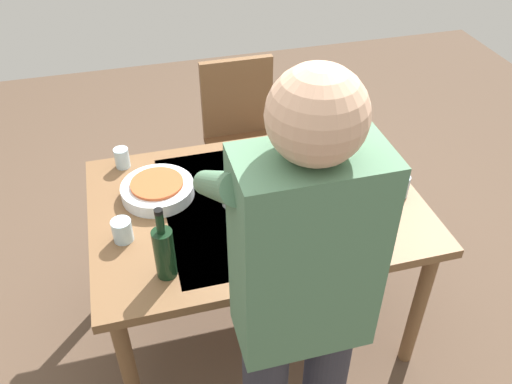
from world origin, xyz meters
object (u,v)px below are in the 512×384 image
dining_table (256,216)px  water_cup_far_right (401,186)px  wine_bottle (164,251)px  wine_glass_left (275,148)px  dinner_plate_near (328,187)px  water_cup_far_left (122,230)px  water_cup_near_right (122,158)px  person_server (299,305)px  serving_bowl_pasta (158,189)px  chair_near (242,132)px  water_cup_near_left (231,196)px

dining_table → water_cup_far_right: water_cup_far_right is taller
wine_bottle → wine_glass_left: wine_bottle is taller
water_cup_far_right → dinner_plate_near: bearing=-23.7°
wine_bottle → water_cup_far_left: bearing=-58.3°
water_cup_near_right → water_cup_far_right: bearing=155.2°
dining_table → person_server: 0.80m
wine_bottle → serving_bowl_pasta: bearing=-92.9°
person_server → wine_bottle: bearing=-52.2°
water_cup_far_right → water_cup_near_right: bearing=-24.8°
water_cup_far_left → wine_glass_left: bearing=-156.8°
dinner_plate_near → water_cup_far_left: bearing=6.1°
water_cup_near_right → person_server: bearing=111.1°
dining_table → chair_near: size_ratio=1.47×
person_server → water_cup_far_left: bearing=-54.2°
serving_bowl_pasta → chair_near: bearing=-126.7°
dining_table → water_cup_far_left: (0.54, 0.09, 0.12)m
person_server → water_cup_near_left: person_server is taller
wine_bottle → water_cup_near_right: 0.71m
chair_near → water_cup_far_left: 1.19m
wine_bottle → wine_glass_left: 0.75m
wine_glass_left → water_cup_near_left: (0.24, 0.20, -0.06)m
water_cup_near_right → serving_bowl_pasta: water_cup_near_right is taller
water_cup_far_left → water_cup_far_right: (-1.13, 0.03, 0.00)m
wine_glass_left → water_cup_near_right: 0.68m
serving_bowl_pasta → wine_bottle: bearing=87.1°
water_cup_near_right → dinner_plate_near: size_ratio=0.40×
water_cup_far_right → serving_bowl_pasta: (0.97, -0.26, -0.01)m
chair_near → water_cup_far_left: (0.69, 0.94, 0.25)m
dining_table → water_cup_far_left: 0.56m
person_server → wine_glass_left: bearing=-102.7°
wine_bottle → serving_bowl_pasta: wine_bottle is taller
water_cup_far_right → water_cup_far_left: bearing=-1.4°
dining_table → wine_glass_left: 0.31m
wine_bottle → dinner_plate_near: bearing=-156.7°
water_cup_near_right → water_cup_far_right: 1.21m
water_cup_far_right → dining_table: bearing=-10.9°
wine_bottle → water_cup_near_left: wine_bottle is taller
water_cup_far_right → wine_glass_left: bearing=-35.4°
chair_near → wine_bottle: (0.55, 1.16, 0.32)m
water_cup_far_left → chair_near: bearing=-126.1°
dining_table → wine_glass_left: bearing=-124.4°
chair_near → water_cup_near_left: (0.25, 0.84, 0.25)m
chair_near → person_server: bearing=82.2°
dining_table → water_cup_far_left: size_ratio=14.92×
dining_table → chair_near: bearing=-99.7°
serving_bowl_pasta → dinner_plate_near: serving_bowl_pasta is taller
water_cup_far_left → serving_bowl_pasta: size_ratio=0.30×
wine_glass_left → serving_bowl_pasta: 0.53m
serving_bowl_pasta → water_cup_near_right: bearing=-63.1°
dinner_plate_near → wine_bottle: bearing=23.3°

